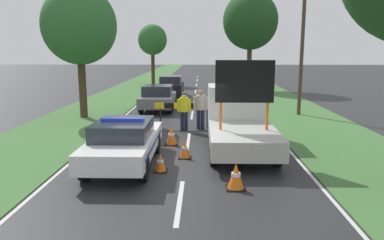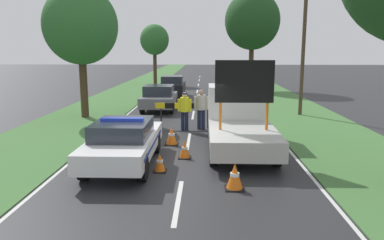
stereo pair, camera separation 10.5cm
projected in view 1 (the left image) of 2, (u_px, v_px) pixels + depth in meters
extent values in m
plane|color=#28282B|center=(185.00, 164.00, 11.93)|extent=(160.00, 160.00, 0.00)
cube|color=silver|center=(180.00, 201.00, 8.96)|extent=(0.12, 2.75, 0.01)
cube|color=silver|center=(188.00, 141.00, 14.89)|extent=(0.12, 2.75, 0.01)
cube|color=silver|center=(192.00, 115.00, 20.81)|extent=(0.12, 2.75, 0.01)
cube|color=silver|center=(194.00, 100.00, 26.74)|extent=(0.12, 2.75, 0.01)
cube|color=silver|center=(195.00, 91.00, 32.66)|extent=(0.12, 2.75, 0.01)
cube|color=silver|center=(196.00, 85.00, 38.58)|extent=(0.12, 2.75, 0.01)
cube|color=silver|center=(197.00, 80.00, 44.51)|extent=(0.12, 2.75, 0.01)
cube|color=silver|center=(198.00, 77.00, 50.43)|extent=(0.12, 2.75, 0.01)
cube|color=silver|center=(136.00, 106.00, 24.18)|extent=(0.10, 57.66, 0.01)
cube|color=silver|center=(251.00, 106.00, 24.00)|extent=(0.10, 57.66, 0.01)
cube|color=#427038|center=(125.00, 92.00, 31.72)|extent=(4.31, 120.00, 0.03)
cube|color=#427038|center=(266.00, 93.00, 31.43)|extent=(4.31, 120.00, 0.03)
cube|color=white|center=(124.00, 144.00, 11.70)|extent=(1.87, 4.67, 0.56)
cube|color=#282D38|center=(123.00, 129.00, 11.46)|extent=(1.64, 2.15, 0.49)
cylinder|color=black|center=(110.00, 142.00, 13.19)|extent=(0.24, 0.76, 0.76)
cylinder|color=black|center=(156.00, 142.00, 13.15)|extent=(0.24, 0.76, 0.76)
cylinder|color=black|center=(85.00, 167.00, 10.35)|extent=(0.24, 0.76, 0.76)
cylinder|color=black|center=(143.00, 167.00, 10.31)|extent=(0.24, 0.76, 0.76)
cube|color=#1E38C6|center=(123.00, 120.00, 11.41)|extent=(1.31, 0.24, 0.10)
cube|color=#193399|center=(124.00, 144.00, 11.69)|extent=(1.88, 3.83, 0.10)
cube|color=black|center=(137.00, 130.00, 14.04)|extent=(1.03, 0.08, 0.33)
cube|color=white|center=(236.00, 108.00, 14.90)|extent=(2.21, 1.92, 1.80)
cube|color=#232833|center=(234.00, 97.00, 15.76)|extent=(1.88, 0.04, 0.79)
cube|color=#B2B2AD|center=(243.00, 139.00, 12.31)|extent=(2.21, 3.57, 0.61)
cylinder|color=#D16619|center=(221.00, 116.00, 12.19)|extent=(0.09, 0.09, 0.90)
cylinder|color=#D16619|center=(267.00, 116.00, 12.15)|extent=(0.09, 0.09, 0.90)
cube|color=black|center=(245.00, 81.00, 11.96)|extent=(1.89, 0.12, 1.36)
cylinder|color=black|center=(211.00, 130.00, 15.09)|extent=(0.24, 0.77, 0.77)
cylinder|color=black|center=(260.00, 130.00, 15.04)|extent=(0.24, 0.77, 0.77)
cylinder|color=black|center=(214.00, 153.00, 11.69)|extent=(0.24, 0.77, 0.77)
cylinder|color=black|center=(277.00, 154.00, 11.64)|extent=(0.24, 0.77, 0.77)
cylinder|color=black|center=(160.00, 118.00, 17.38)|extent=(0.07, 0.07, 0.90)
cylinder|color=black|center=(207.00, 118.00, 17.33)|extent=(0.07, 0.07, 0.90)
cube|color=yellow|center=(159.00, 106.00, 17.28)|extent=(0.45, 0.08, 0.25)
cube|color=black|center=(169.00, 106.00, 17.27)|extent=(0.45, 0.08, 0.25)
cube|color=yellow|center=(179.00, 106.00, 17.26)|extent=(0.45, 0.08, 0.25)
cube|color=black|center=(189.00, 106.00, 17.24)|extent=(0.45, 0.08, 0.25)
cube|color=yellow|center=(199.00, 106.00, 17.23)|extent=(0.45, 0.08, 0.25)
cube|color=black|center=(208.00, 106.00, 17.22)|extent=(0.45, 0.08, 0.25)
cylinder|color=#191E38|center=(182.00, 121.00, 16.78)|extent=(0.16, 0.16, 0.85)
cylinder|color=#191E38|center=(186.00, 121.00, 16.78)|extent=(0.16, 0.16, 0.85)
cylinder|color=yellow|center=(184.00, 104.00, 16.64)|extent=(0.39, 0.39, 0.64)
cylinder|color=yellow|center=(179.00, 105.00, 16.65)|extent=(0.13, 0.13, 0.55)
cylinder|color=yellow|center=(189.00, 105.00, 16.64)|extent=(0.13, 0.13, 0.55)
sphere|color=beige|center=(184.00, 95.00, 16.56)|extent=(0.22, 0.22, 0.22)
cylinder|color=#141933|center=(184.00, 93.00, 16.55)|extent=(0.25, 0.25, 0.06)
cylinder|color=#191E38|center=(198.00, 119.00, 17.00)|extent=(0.17, 0.17, 0.90)
cylinder|color=#191E38|center=(203.00, 120.00, 17.00)|extent=(0.17, 0.17, 0.90)
cylinder|color=#B2AD9E|center=(201.00, 102.00, 16.86)|extent=(0.41, 0.41, 0.68)
cylinder|color=#B2AD9E|center=(195.00, 103.00, 16.87)|extent=(0.14, 0.14, 0.57)
cylinder|color=#B2AD9E|center=(206.00, 103.00, 16.86)|extent=(0.14, 0.14, 0.57)
sphere|color=#A57A5B|center=(201.00, 92.00, 16.77)|extent=(0.23, 0.23, 0.23)
cube|color=black|center=(236.00, 188.00, 9.77)|extent=(0.50, 0.50, 0.03)
cone|color=orange|center=(236.00, 176.00, 9.70)|extent=(0.43, 0.43, 0.66)
cylinder|color=white|center=(236.00, 174.00, 9.70)|extent=(0.24, 0.24, 0.09)
cube|color=black|center=(215.00, 122.00, 18.68)|extent=(0.43, 0.43, 0.03)
cone|color=orange|center=(215.00, 116.00, 18.63)|extent=(0.37, 0.37, 0.57)
cylinder|color=white|center=(215.00, 116.00, 18.62)|extent=(0.21, 0.21, 0.08)
cube|color=black|center=(185.00, 157.00, 12.55)|extent=(0.43, 0.43, 0.03)
cone|color=orange|center=(185.00, 149.00, 12.50)|extent=(0.36, 0.36, 0.56)
cylinder|color=white|center=(185.00, 148.00, 12.49)|extent=(0.20, 0.20, 0.08)
cube|color=black|center=(161.00, 171.00, 11.15)|extent=(0.40, 0.40, 0.03)
cone|color=orange|center=(160.00, 162.00, 11.10)|extent=(0.34, 0.34, 0.52)
cylinder|color=white|center=(160.00, 161.00, 11.10)|extent=(0.19, 0.19, 0.07)
cube|color=black|center=(171.00, 144.00, 14.31)|extent=(0.50, 0.50, 0.03)
cone|color=orange|center=(171.00, 135.00, 14.24)|extent=(0.43, 0.43, 0.66)
cylinder|color=white|center=(171.00, 135.00, 14.24)|extent=(0.24, 0.24, 0.09)
cube|color=slate|center=(158.00, 100.00, 22.39)|extent=(1.90, 4.12, 0.59)
cube|color=#282D38|center=(158.00, 90.00, 22.16)|extent=(1.67, 1.89, 0.57)
cylinder|color=black|center=(147.00, 102.00, 23.72)|extent=(0.24, 0.66, 0.66)
cylinder|color=black|center=(173.00, 102.00, 23.68)|extent=(0.24, 0.66, 0.66)
cylinder|color=black|center=(141.00, 108.00, 21.21)|extent=(0.24, 0.66, 0.66)
cylinder|color=black|center=(170.00, 108.00, 21.17)|extent=(0.24, 0.66, 0.66)
cube|color=black|center=(171.00, 88.00, 28.39)|extent=(1.76, 4.03, 0.77)
cube|color=#282D38|center=(171.00, 79.00, 28.15)|extent=(1.55, 1.85, 0.54)
cylinder|color=black|center=(163.00, 91.00, 29.71)|extent=(0.24, 0.66, 0.66)
cylinder|color=black|center=(182.00, 91.00, 29.67)|extent=(0.24, 0.66, 0.66)
cylinder|color=black|center=(159.00, 95.00, 27.26)|extent=(0.24, 0.66, 0.66)
cylinder|color=black|center=(180.00, 95.00, 27.22)|extent=(0.24, 0.66, 0.66)
cylinder|color=#42301E|center=(153.00, 68.00, 38.71)|extent=(0.37, 0.37, 3.48)
ellipsoid|color=#2D662D|center=(152.00, 40.00, 38.19)|extent=(2.95, 2.95, 3.09)
cylinder|color=#42301E|center=(249.00, 66.00, 33.70)|extent=(0.43, 0.43, 4.28)
ellipsoid|color=#1E471E|center=(250.00, 21.00, 32.97)|extent=(4.84, 4.84, 5.08)
cylinder|color=#42301E|center=(83.00, 86.00, 19.69)|extent=(0.39, 0.39, 3.37)
ellipsoid|color=#2D662D|center=(79.00, 25.00, 19.11)|extent=(3.80, 3.80, 3.99)
cylinder|color=#473828|center=(302.00, 43.00, 20.08)|extent=(0.20, 0.20, 7.81)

